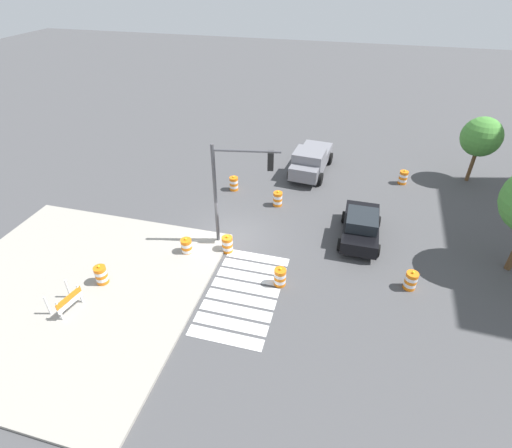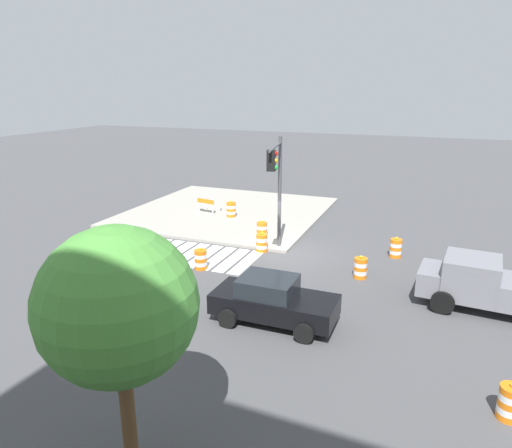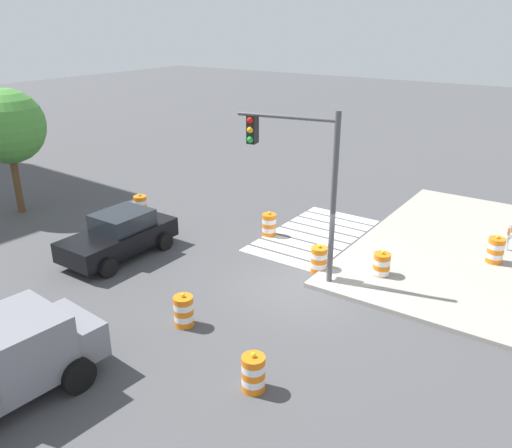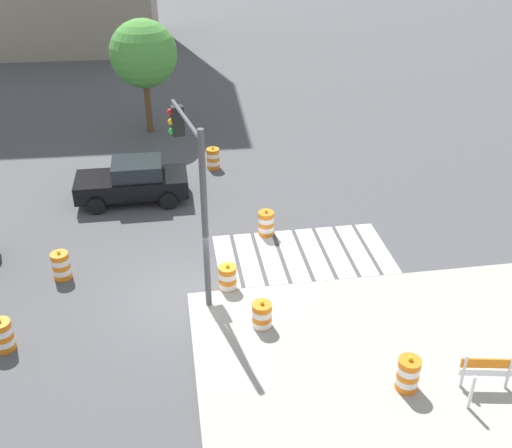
{
  "view_description": "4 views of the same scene",
  "coord_description": "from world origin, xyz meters",
  "px_view_note": "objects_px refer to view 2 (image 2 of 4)",
  "views": [
    {
      "loc": [
        16.27,
        5.68,
        12.82
      ],
      "look_at": [
        0.57,
        1.49,
        1.52
      ],
      "focal_mm": 27.31,
      "sensor_mm": 36.0,
      "label": 1
    },
    {
      "loc": [
        -6.54,
        20.63,
        7.95
      ],
      "look_at": [
        1.38,
        0.6,
        1.54
      ],
      "focal_mm": 32.72,
      "sensor_mm": 36.0,
      "label": 2
    },
    {
      "loc": [
        -13.22,
        -7.21,
        8.15
      ],
      "look_at": [
        0.03,
        1.9,
        1.76
      ],
      "focal_mm": 36.63,
      "sensor_mm": 36.0,
      "label": 3
    },
    {
      "loc": [
        -0.24,
        -14.95,
        11.24
      ],
      "look_at": [
        2.27,
        1.05,
        1.78
      ],
      "focal_mm": 42.53,
      "sensor_mm": 36.0,
      "label": 4
    }
  ],
  "objects_px": {
    "traffic_barrel_near_corner": "(201,259)",
    "traffic_barrel_median_near": "(262,230)",
    "pickup_truck": "(487,285)",
    "traffic_barrel_on_sidewalk": "(231,209)",
    "traffic_barrel_far_curb": "(152,324)",
    "construction_barricade": "(207,203)",
    "traffic_barrel_median_far": "(396,248)",
    "traffic_barrel_opposite_curb": "(510,403)",
    "sports_car": "(273,300)",
    "street_tree_streetside_near": "(118,306)",
    "traffic_barrel_lane_center": "(262,243)",
    "traffic_light_pole": "(277,177)",
    "traffic_barrel_crosswalk_end": "(360,268)"
  },
  "relations": [
    {
      "from": "traffic_barrel_near_corner",
      "to": "traffic_barrel_median_near",
      "type": "relative_size",
      "value": 1.0
    },
    {
      "from": "pickup_truck",
      "to": "traffic_barrel_on_sidewalk",
      "type": "bearing_deg",
      "value": -29.2
    },
    {
      "from": "traffic_barrel_far_curb",
      "to": "traffic_barrel_on_sidewalk",
      "type": "height_order",
      "value": "traffic_barrel_on_sidewalk"
    },
    {
      "from": "pickup_truck",
      "to": "construction_barricade",
      "type": "relative_size",
      "value": 3.91
    },
    {
      "from": "traffic_barrel_median_far",
      "to": "traffic_barrel_far_curb",
      "type": "relative_size",
      "value": 1.0
    },
    {
      "from": "traffic_barrel_near_corner",
      "to": "traffic_barrel_far_curb",
      "type": "bearing_deg",
      "value": 102.68
    },
    {
      "from": "traffic_barrel_far_curb",
      "to": "traffic_barrel_opposite_curb",
      "type": "height_order",
      "value": "same"
    },
    {
      "from": "traffic_barrel_near_corner",
      "to": "sports_car",
      "type": "bearing_deg",
      "value": 143.63
    },
    {
      "from": "construction_barricade",
      "to": "street_tree_streetside_near",
      "type": "distance_m",
      "value": 20.95
    },
    {
      "from": "traffic_barrel_near_corner",
      "to": "traffic_barrel_opposite_curb",
      "type": "relative_size",
      "value": 1.0
    },
    {
      "from": "traffic_barrel_opposite_curb",
      "to": "traffic_barrel_near_corner",
      "type": "bearing_deg",
      "value": -26.89
    },
    {
      "from": "traffic_barrel_median_near",
      "to": "traffic_barrel_lane_center",
      "type": "relative_size",
      "value": 1.0
    },
    {
      "from": "traffic_barrel_median_near",
      "to": "traffic_barrel_on_sidewalk",
      "type": "relative_size",
      "value": 1.0
    },
    {
      "from": "traffic_barrel_near_corner",
      "to": "traffic_barrel_median_far",
      "type": "bearing_deg",
      "value": -149.09
    },
    {
      "from": "traffic_barrel_opposite_curb",
      "to": "street_tree_streetside_near",
      "type": "bearing_deg",
      "value": 31.31
    },
    {
      "from": "traffic_barrel_lane_center",
      "to": "traffic_light_pole",
      "type": "relative_size",
      "value": 0.19
    },
    {
      "from": "traffic_barrel_far_curb",
      "to": "pickup_truck",
      "type": "bearing_deg",
      "value": -148.95
    },
    {
      "from": "traffic_barrel_far_curb",
      "to": "traffic_barrel_on_sidewalk",
      "type": "distance_m",
      "value": 14.32
    },
    {
      "from": "street_tree_streetside_near",
      "to": "sports_car",
      "type": "bearing_deg",
      "value": -95.08
    },
    {
      "from": "traffic_barrel_far_curb",
      "to": "traffic_barrel_crosswalk_end",
      "type": "bearing_deg",
      "value": -126.5
    },
    {
      "from": "traffic_barrel_far_curb",
      "to": "construction_barricade",
      "type": "bearing_deg",
      "value": -69.54
    },
    {
      "from": "traffic_barrel_far_curb",
      "to": "traffic_light_pole",
      "type": "distance_m",
      "value": 9.41
    },
    {
      "from": "pickup_truck",
      "to": "traffic_barrel_crosswalk_end",
      "type": "distance_m",
      "value": 4.96
    },
    {
      "from": "traffic_barrel_median_near",
      "to": "traffic_barrel_lane_center",
      "type": "height_order",
      "value": "same"
    },
    {
      "from": "traffic_light_pole",
      "to": "street_tree_streetside_near",
      "type": "relative_size",
      "value": 1.01
    },
    {
      "from": "traffic_barrel_median_near",
      "to": "traffic_barrel_opposite_curb",
      "type": "distance_m",
      "value": 15.45
    },
    {
      "from": "sports_car",
      "to": "street_tree_streetside_near",
      "type": "bearing_deg",
      "value": 84.92
    },
    {
      "from": "sports_car",
      "to": "traffic_barrel_lane_center",
      "type": "xyz_separation_m",
      "value": [
        2.93,
        -6.59,
        -0.36
      ]
    },
    {
      "from": "traffic_barrel_crosswalk_end",
      "to": "traffic_barrel_median_far",
      "type": "distance_m",
      "value": 3.39
    },
    {
      "from": "pickup_truck",
      "to": "traffic_barrel_median_far",
      "type": "xyz_separation_m",
      "value": [
        3.61,
        -4.48,
        -0.52
      ]
    },
    {
      "from": "sports_car",
      "to": "traffic_barrel_median_far",
      "type": "distance_m",
      "value": 8.89
    },
    {
      "from": "sports_car",
      "to": "street_tree_streetside_near",
      "type": "height_order",
      "value": "street_tree_streetside_near"
    },
    {
      "from": "traffic_barrel_far_curb",
      "to": "street_tree_streetside_near",
      "type": "height_order",
      "value": "street_tree_streetside_near"
    },
    {
      "from": "sports_car",
      "to": "construction_barricade",
      "type": "xyz_separation_m",
      "value": [
        8.67,
        -11.85,
        -0.09
      ]
    },
    {
      "from": "traffic_barrel_lane_center",
      "to": "construction_barricade",
      "type": "relative_size",
      "value": 0.75
    },
    {
      "from": "traffic_light_pole",
      "to": "pickup_truck",
      "type": "bearing_deg",
      "value": 164.76
    },
    {
      "from": "traffic_barrel_far_curb",
      "to": "construction_barricade",
      "type": "relative_size",
      "value": 0.75
    },
    {
      "from": "traffic_barrel_near_corner",
      "to": "traffic_barrel_opposite_curb",
      "type": "xyz_separation_m",
      "value": [
        -11.77,
        5.97,
        0.0
      ]
    },
    {
      "from": "traffic_barrel_lane_center",
      "to": "sports_car",
      "type": "bearing_deg",
      "value": 113.93
    },
    {
      "from": "sports_car",
      "to": "traffic_barrel_on_sidewalk",
      "type": "relative_size",
      "value": 4.22
    },
    {
      "from": "street_tree_streetside_near",
      "to": "pickup_truck",
      "type": "bearing_deg",
      "value": -124.65
    },
    {
      "from": "traffic_barrel_median_near",
      "to": "traffic_barrel_median_far",
      "type": "bearing_deg",
      "value": 177.42
    },
    {
      "from": "traffic_light_pole",
      "to": "traffic_barrel_opposite_curb",
      "type": "bearing_deg",
      "value": 136.32
    },
    {
      "from": "traffic_light_pole",
      "to": "traffic_barrel_on_sidewalk",
      "type": "bearing_deg",
      "value": -47.77
    },
    {
      "from": "traffic_barrel_crosswalk_end",
      "to": "traffic_barrel_on_sidewalk",
      "type": "bearing_deg",
      "value": -35.44
    },
    {
      "from": "traffic_barrel_far_curb",
      "to": "traffic_barrel_opposite_curb",
      "type": "distance_m",
      "value": 10.44
    },
    {
      "from": "traffic_light_pole",
      "to": "street_tree_streetside_near",
      "type": "height_order",
      "value": "traffic_light_pole"
    },
    {
      "from": "pickup_truck",
      "to": "traffic_barrel_on_sidewalk",
      "type": "xyz_separation_m",
      "value": [
        13.77,
        -7.69,
        -0.37
      ]
    },
    {
      "from": "sports_car",
      "to": "traffic_barrel_on_sidewalk",
      "type": "distance_m",
      "value": 13.32
    },
    {
      "from": "traffic_barrel_far_curb",
      "to": "traffic_barrel_median_near",
      "type": "bearing_deg",
      "value": -88.31
    }
  ]
}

